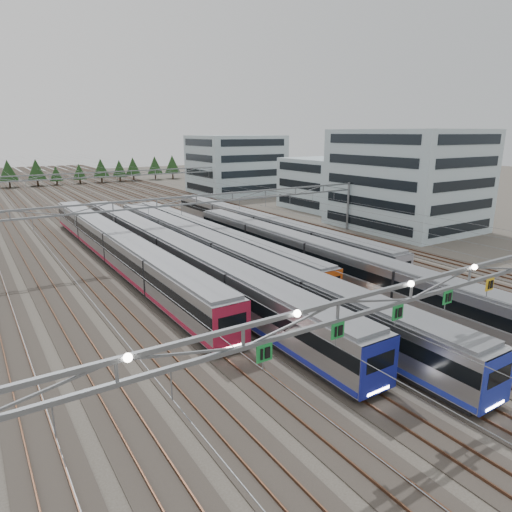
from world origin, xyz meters
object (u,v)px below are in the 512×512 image
gantry_far (106,179)px  depot_bldg_mid (324,183)px  train_f (262,227)px  depot_bldg_south (406,180)px  train_d (210,236)px  train_e (314,256)px  depot_bldg_north (236,165)px  train_c (223,257)px  train_a (117,247)px  gantry_mid (197,206)px  train_b (170,252)px  gantry_near (471,279)px

gantry_far → depot_bldg_mid: (39.76, -25.37, -1.05)m
train_f → depot_bldg_south: depot_bldg_south is taller
train_d → train_e: bearing=-75.6°
depot_bldg_mid → depot_bldg_north: bearing=95.5°
train_c → depot_bldg_north: size_ratio=2.95×
train_d → depot_bldg_south: 35.98m
gantry_far → depot_bldg_north: size_ratio=2.56×
train_c → depot_bldg_south: bearing=10.7°
train_f → train_a: bearing=-176.6°
gantry_mid → gantry_far: 45.00m
train_b → depot_bldg_north: bearing=53.6°
train_d → depot_bldg_mid: size_ratio=3.21×
train_d → gantry_far: (-2.25, 44.35, 4.49)m
train_e → train_b: bearing=142.8°
gantry_near → depot_bldg_north: size_ratio=2.56×
depot_bldg_mid → train_f: bearing=-146.9°
depot_bldg_south → depot_bldg_north: bearing=90.8°
train_a → gantry_far: gantry_far is taller
train_b → depot_bldg_mid: (46.51, 26.21, 3.00)m
train_b → gantry_near: bearing=-78.7°
depot_bldg_south → depot_bldg_north: size_ratio=1.00×
train_b → train_f: train_b is taller
train_b → gantry_near: gantry_near is taller
train_b → depot_bldg_north: depot_bldg_north is taller
gantry_far → train_e: bearing=-83.8°
train_a → depot_bldg_mid: size_ratio=3.62×
gantry_mid → depot_bldg_north: (36.59, 52.17, 1.23)m
train_d → train_f: train_f is taller
train_f → train_d: bearing=-177.7°
train_b → depot_bldg_north: 73.21m
gantry_near → gantry_far: 85.12m
train_c → depot_bldg_mid: bearing=36.5°
gantry_mid → depot_bldg_south: size_ratio=2.56×
gantry_near → gantry_far: (0.05, 85.12, -0.70)m
train_a → train_d: 13.54m
gantry_far → train_c: bearing=-92.3°
train_e → gantry_near: 24.75m
train_c → gantry_far: gantry_far is taller
train_b → train_c: train_b is taller
train_e → depot_bldg_south: (30.61, 12.85, 6.06)m
train_f → depot_bldg_mid: depot_bldg_mid is taller
train_c → train_e: size_ratio=1.27×
train_b → gantry_near: 34.53m
train_d → train_f: size_ratio=0.95×
depot_bldg_north → train_b: bearing=-126.4°
train_d → depot_bldg_south: depot_bldg_south is taller
depot_bldg_south → depot_bldg_mid: bearing=84.2°
train_a → gantry_far: bearing=76.1°
train_e → gantry_mid: size_ratio=0.91×
train_c → train_e: train_c is taller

